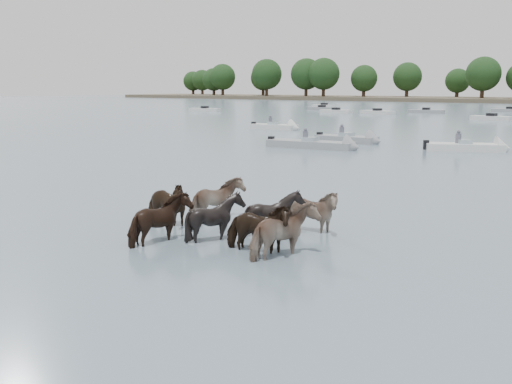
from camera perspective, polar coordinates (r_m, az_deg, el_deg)
The scene contains 8 objects.
ground at distance 15.58m, azimuth -14.09°, elevation -4.97°, with size 400.00×400.00×0.00m, color slate.
shoreline at distance 179.31m, azimuth 8.53°, elevation 9.21°, with size 160.00×30.00×1.00m, color #4C4233.
pony_herd at distance 15.61m, azimuth -2.37°, elevation -2.62°, with size 6.44×4.80×1.56m.
motorboat_a at distance 42.42m, azimuth 9.85°, elevation 5.13°, with size 5.10×1.65×1.92m.
motorboat_b at distance 38.22m, azimuth 6.54°, elevation 4.63°, with size 6.60×2.28×1.92m.
motorboat_c at distance 39.01m, azimuth 21.03°, elevation 4.13°, with size 5.33×3.61×1.92m.
motorboat_f at distance 54.66m, azimuth 2.46°, elevation 6.43°, with size 5.19×1.97×1.92m.
treeline at distance 178.63m, azimuth 7.81°, elevation 11.25°, with size 145.97×23.74×12.43m.
Camera 1 is at (11.52, -9.66, 4.06)m, focal length 40.35 mm.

